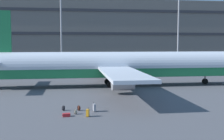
% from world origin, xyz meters
% --- Properties ---
extents(ground_plane, '(600.00, 600.00, 0.00)m').
position_xyz_m(ground_plane, '(0.00, 0.00, 0.00)').
color(ground_plane, '#4C4C51').
extents(terminal_structure, '(147.13, 21.28, 18.22)m').
position_xyz_m(terminal_structure, '(0.00, 42.35, 9.11)').
color(terminal_structure, '#605B56').
rests_on(terminal_structure, ground_plane).
extents(airliner, '(43.04, 34.74, 11.04)m').
position_xyz_m(airliner, '(-5.25, -0.69, 3.03)').
color(airliner, silver).
rests_on(airliner, ground_plane).
extents(light_mast_left, '(1.80, 0.50, 25.81)m').
position_xyz_m(light_mast_left, '(-14.44, 24.23, 14.65)').
color(light_mast_left, gray).
rests_on(light_mast_left, ground_plane).
extents(light_mast_center_left, '(1.80, 0.50, 22.52)m').
position_xyz_m(light_mast_center_left, '(13.94, 24.23, 12.96)').
color(light_mast_center_left, gray).
rests_on(light_mast_center_left, ground_plane).
extents(suitcase_teal, '(0.28, 0.48, 0.88)m').
position_xyz_m(suitcase_teal, '(-9.52, -16.34, 0.39)').
color(suitcase_teal, gray).
rests_on(suitcase_teal, ground_plane).
extents(suitcase_navy, '(0.32, 0.42, 0.79)m').
position_xyz_m(suitcase_navy, '(-10.22, -18.09, 0.36)').
color(suitcase_navy, orange).
rests_on(suitcase_navy, ground_plane).
extents(suitcase_silver, '(0.74, 0.51, 0.28)m').
position_xyz_m(suitcase_silver, '(-12.08, -17.81, 0.14)').
color(suitcase_silver, '#B21E23').
rests_on(suitcase_silver, ground_plane).
extents(backpack_red, '(0.39, 0.37, 0.54)m').
position_xyz_m(backpack_red, '(-12.44, -15.58, 0.24)').
color(backpack_red, black).
rests_on(backpack_red, ground_plane).
extents(backpack_orange, '(0.34, 0.40, 0.51)m').
position_xyz_m(backpack_orange, '(-11.26, -17.10, 0.22)').
color(backpack_orange, gray).
rests_on(backpack_orange, ground_plane).
extents(backpack_laid_flat, '(0.41, 0.37, 0.54)m').
position_xyz_m(backpack_laid_flat, '(-10.95, -15.75, 0.24)').
color(backpack_laid_flat, '#592619').
rests_on(backpack_laid_flat, ground_plane).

